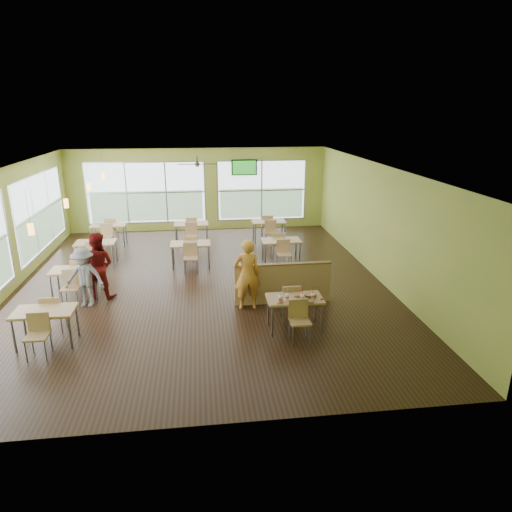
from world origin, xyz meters
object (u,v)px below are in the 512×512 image
at_px(main_table, 295,303).
at_px(half_wall_divider, 283,283).
at_px(man_plaid, 247,274).
at_px(food_basket, 310,295).

xyz_separation_m(main_table, half_wall_divider, (0.00, 1.45, -0.11)).
height_order(main_table, man_plaid, man_plaid).
xyz_separation_m(main_table, man_plaid, (-0.91, 1.24, 0.24)).
bearing_deg(main_table, food_basket, 4.56).
xyz_separation_m(man_plaid, food_basket, (1.25, -1.21, -0.09)).
distance_m(main_table, man_plaid, 1.56).
height_order(half_wall_divider, man_plaid, man_plaid).
bearing_deg(half_wall_divider, man_plaid, -166.97).
bearing_deg(food_basket, main_table, -175.44).
relative_size(main_table, man_plaid, 0.87).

